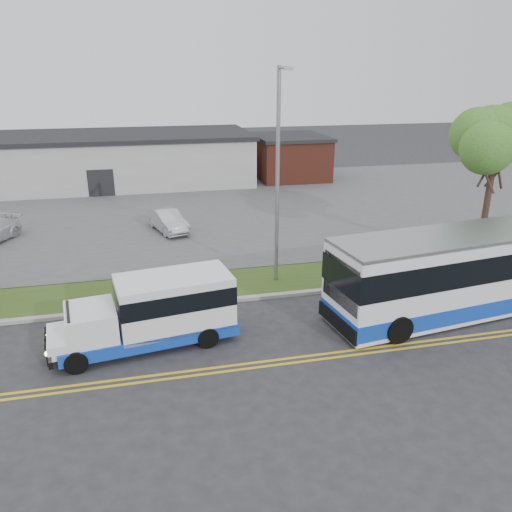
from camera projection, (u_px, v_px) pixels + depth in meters
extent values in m
plane|color=#28282B|center=(223.00, 314.00, 20.48)|extent=(140.00, 140.00, 0.00)
cube|color=gold|center=(242.00, 364.00, 16.97)|extent=(70.00, 0.12, 0.01)
cube|color=gold|center=(243.00, 369.00, 16.69)|extent=(70.00, 0.12, 0.01)
cube|color=#9E9B93|center=(219.00, 301.00, 21.46)|extent=(80.00, 0.30, 0.15)
cube|color=#324918|center=(213.00, 285.00, 23.11)|extent=(80.00, 3.30, 0.10)
cube|color=#4C4C4F|center=(185.00, 208.00, 35.99)|extent=(80.00, 25.00, 0.10)
cube|color=#9E9E99|center=(103.00, 161.00, 43.19)|extent=(25.00, 10.00, 4.00)
cube|color=black|center=(101.00, 136.00, 42.43)|extent=(25.40, 10.40, 0.35)
cube|color=black|center=(101.00, 183.00, 38.98)|extent=(2.00, 0.15, 2.20)
cube|color=brown|center=(289.00, 159.00, 45.80)|extent=(6.00, 7.00, 3.60)
cube|color=black|center=(290.00, 137.00, 45.12)|extent=(6.30, 7.30, 0.30)
cylinder|color=#36251D|center=(485.00, 216.00, 25.29)|extent=(0.32, 0.32, 4.76)
ellipsoid|color=#2C6322|center=(497.00, 141.00, 23.99)|extent=(5.20, 5.20, 4.42)
cylinder|color=gray|center=(277.00, 180.00, 21.98)|extent=(0.18, 0.18, 9.50)
cylinder|color=gray|center=(284.00, 68.00, 19.71)|extent=(0.12, 1.40, 0.12)
cube|color=gray|center=(288.00, 69.00, 19.14)|extent=(0.35, 0.18, 0.12)
cube|color=#103EB7|center=(149.00, 332.00, 18.07)|extent=(6.48, 3.01, 0.46)
cube|color=white|center=(175.00, 301.00, 18.05)|extent=(4.30, 2.68, 1.93)
cube|color=black|center=(174.00, 293.00, 17.93)|extent=(4.33, 2.72, 0.69)
cube|color=white|center=(91.00, 323.00, 17.16)|extent=(1.92, 2.19, 1.10)
cube|color=black|center=(69.00, 322.00, 16.86)|extent=(0.35, 1.74, 0.83)
cube|color=white|center=(62.00, 340.00, 16.97)|extent=(1.18, 2.00, 0.50)
cube|color=black|center=(50.00, 349.00, 16.93)|extent=(0.41, 1.88, 0.46)
sphere|color=#FFD88C|center=(48.00, 354.00, 16.23)|extent=(0.21, 0.21, 0.18)
sphere|color=#FFD88C|center=(48.00, 334.00, 17.43)|extent=(0.21, 0.21, 0.18)
cylinder|color=black|center=(76.00, 363.00, 16.37)|extent=(0.80, 0.37, 0.77)
cylinder|color=black|center=(73.00, 335.00, 18.10)|extent=(0.80, 0.37, 0.77)
cylinder|color=black|center=(208.00, 338.00, 17.91)|extent=(0.80, 0.37, 0.77)
cylinder|color=black|center=(194.00, 314.00, 19.63)|extent=(0.80, 0.37, 0.77)
cube|color=white|center=(472.00, 271.00, 20.34)|extent=(12.46, 4.32, 3.22)
cube|color=#103EB7|center=(468.00, 296.00, 20.72)|extent=(12.49, 4.35, 0.67)
cube|color=black|center=(474.00, 257.00, 20.12)|extent=(12.51, 4.37, 1.05)
cube|color=black|center=(342.00, 283.00, 18.23)|extent=(0.44, 2.54, 1.78)
cube|color=black|center=(337.00, 322.00, 18.77)|extent=(0.49, 2.77, 0.55)
cube|color=gray|center=(478.00, 233.00, 19.77)|extent=(12.46, 4.32, 0.13)
cylinder|color=black|center=(398.00, 329.00, 18.19)|extent=(1.10, 0.49, 1.07)
cylinder|color=black|center=(360.00, 300.00, 20.49)|extent=(1.10, 0.49, 1.07)
cylinder|color=black|center=(497.00, 276.00, 22.84)|extent=(1.10, 0.49, 1.07)
imported|color=#B3B6BA|center=(168.00, 221.00, 30.54)|extent=(2.53, 4.18, 1.30)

